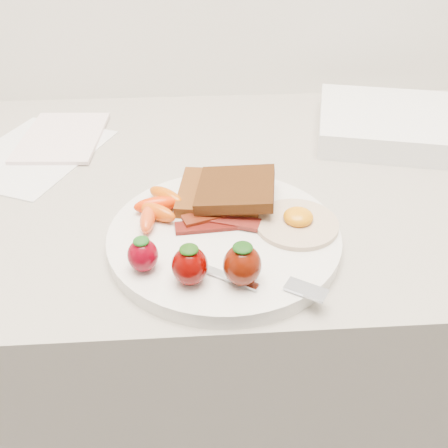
{
  "coord_description": "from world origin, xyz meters",
  "views": [
    {
      "loc": [
        -0.01,
        1.08,
        1.26
      ],
      "look_at": [
        0.02,
        1.54,
        0.93
      ],
      "focal_mm": 40.0,
      "sensor_mm": 36.0,
      "label": 1
    }
  ],
  "objects": [
    {
      "name": "paper_sheet",
      "position": [
        -0.26,
        1.78,
        0.9
      ],
      "size": [
        0.24,
        0.27,
        0.0
      ],
      "primitive_type": "cube",
      "rotation": [
        0.0,
        0.0,
        -0.41
      ],
      "color": "white",
      "rests_on": "counter"
    },
    {
      "name": "notepad",
      "position": [
        -0.22,
        1.83,
        0.91
      ],
      "size": [
        0.13,
        0.18,
        0.01
      ],
      "primitive_type": "cube",
      "rotation": [
        0.0,
        0.0,
        -0.06
      ],
      "color": "silver",
      "rests_on": "paper_sheet"
    },
    {
      "name": "appliance",
      "position": [
        0.33,
        1.81,
        0.92
      ],
      "size": [
        0.31,
        0.27,
        0.04
      ],
      "primitive_type": "cube",
      "rotation": [
        0.0,
        0.0,
        -0.24
      ],
      "color": "white",
      "rests_on": "counter"
    },
    {
      "name": "strawberries",
      "position": [
        -0.01,
        1.46,
        0.94
      ],
      "size": [
        0.14,
        0.06,
        0.05
      ],
      "color": "#66000D",
      "rests_on": "plate"
    },
    {
      "name": "toast_lower",
      "position": [
        0.02,
        1.61,
        0.93
      ],
      "size": [
        0.11,
        0.11,
        0.01
      ],
      "primitive_type": "cube",
      "rotation": [
        0.0,
        0.0,
        -0.14
      ],
      "color": "#3C1B04",
      "rests_on": "plate"
    },
    {
      "name": "counter",
      "position": [
        0.0,
        1.7,
        0.45
      ],
      "size": [
        2.0,
        0.6,
        0.9
      ],
      "primitive_type": "cube",
      "color": "gray",
      "rests_on": "ground"
    },
    {
      "name": "bacon_strips",
      "position": [
        0.02,
        1.56,
        0.92
      ],
      "size": [
        0.1,
        0.06,
        0.01
      ],
      "color": "black",
      "rests_on": "plate"
    },
    {
      "name": "baby_carrots",
      "position": [
        -0.06,
        1.58,
        0.93
      ],
      "size": [
        0.07,
        0.1,
        0.02
      ],
      "color": "red",
      "rests_on": "plate"
    },
    {
      "name": "fork",
      "position": [
        0.05,
        1.45,
        0.92
      ],
      "size": [
        0.16,
        0.08,
        0.0
      ],
      "color": "silver",
      "rests_on": "plate"
    },
    {
      "name": "fried_egg",
      "position": [
        0.11,
        1.55,
        0.92
      ],
      "size": [
        0.11,
        0.11,
        0.02
      ],
      "color": "silver",
      "rests_on": "plate"
    },
    {
      "name": "plate",
      "position": [
        0.02,
        1.54,
        0.91
      ],
      "size": [
        0.27,
        0.27,
        0.02
      ],
      "primitive_type": "cylinder",
      "color": "silver",
      "rests_on": "counter"
    },
    {
      "name": "toast_upper",
      "position": [
        0.04,
        1.6,
        0.94
      ],
      "size": [
        0.11,
        0.11,
        0.02
      ],
      "primitive_type": "cube",
      "rotation": [
        0.0,
        -0.1,
        -0.17
      ],
      "color": "black",
      "rests_on": "toast_lower"
    }
  ]
}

